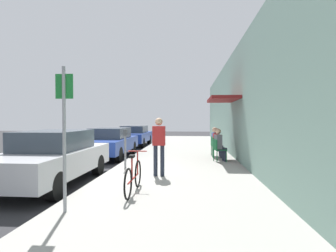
% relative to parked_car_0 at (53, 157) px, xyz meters
% --- Properties ---
extents(ground_plane, '(60.00, 60.00, 0.00)m').
position_rel_parked_car_0_xyz_m(ground_plane, '(1.10, 1.24, -0.75)').
color(ground_plane, '#2D2D30').
extents(sidewalk_slab, '(4.50, 32.00, 0.12)m').
position_rel_parked_car_0_xyz_m(sidewalk_slab, '(3.35, 3.24, -0.69)').
color(sidewalk_slab, '#9E9B93').
rests_on(sidewalk_slab, ground_plane).
extents(building_facade, '(1.40, 32.00, 4.74)m').
position_rel_parked_car_0_xyz_m(building_facade, '(5.74, 3.25, 1.62)').
color(building_facade, gray).
rests_on(building_facade, ground_plane).
extents(parked_car_0, '(1.80, 4.40, 1.46)m').
position_rel_parked_car_0_xyz_m(parked_car_0, '(0.00, 0.00, 0.00)').
color(parked_car_0, '#B7B7BC').
rests_on(parked_car_0, ground_plane).
extents(parked_car_1, '(1.80, 4.40, 1.37)m').
position_rel_parked_car_0_xyz_m(parked_car_1, '(0.00, 5.21, -0.04)').
color(parked_car_1, navy).
rests_on(parked_car_1, ground_plane).
extents(parked_car_2, '(1.80, 4.40, 1.33)m').
position_rel_parked_car_0_xyz_m(parked_car_2, '(-0.00, 10.67, -0.05)').
color(parked_car_2, navy).
rests_on(parked_car_2, ground_plane).
extents(parking_meter, '(0.12, 0.10, 1.32)m').
position_rel_parked_car_0_xyz_m(parking_meter, '(1.55, 1.88, 0.14)').
color(parking_meter, slate).
rests_on(parking_meter, sidewalk_slab).
extents(street_sign, '(0.32, 0.06, 2.60)m').
position_rel_parked_car_0_xyz_m(street_sign, '(1.50, -2.40, 0.89)').
color(street_sign, gray).
rests_on(street_sign, sidewalk_slab).
extents(bicycle_0, '(0.46, 1.71, 0.90)m').
position_rel_parked_car_0_xyz_m(bicycle_0, '(2.46, -1.06, -0.27)').
color(bicycle_0, black).
rests_on(bicycle_0, sidewalk_slab).
extents(cafe_chair_0, '(0.54, 0.54, 0.87)m').
position_rel_parked_car_0_xyz_m(cafe_chair_0, '(4.82, 3.65, -0.13)').
color(cafe_chair_0, '#14592D').
rests_on(cafe_chair_0, sidewalk_slab).
extents(seated_patron_0, '(0.49, 0.44, 1.29)m').
position_rel_parked_car_0_xyz_m(seated_patron_0, '(4.88, 3.67, 0.07)').
color(seated_patron_0, '#232838').
rests_on(seated_patron_0, sidewalk_slab).
extents(cafe_chair_1, '(0.44, 0.44, 0.87)m').
position_rel_parked_car_0_xyz_m(cafe_chair_1, '(4.82, 4.64, -0.13)').
color(cafe_chair_1, '#14592D').
rests_on(cafe_chair_1, sidewalk_slab).
extents(seated_patron_1, '(0.43, 0.36, 1.29)m').
position_rel_parked_car_0_xyz_m(seated_patron_1, '(4.88, 4.64, 0.07)').
color(seated_patron_1, '#232838').
rests_on(seated_patron_1, sidewalk_slab).
extents(cafe_chair_2, '(0.47, 0.47, 0.87)m').
position_rel_parked_car_0_xyz_m(cafe_chair_2, '(4.82, 5.21, -0.13)').
color(cafe_chair_2, '#14592D').
rests_on(cafe_chair_2, sidewalk_slab).
extents(seated_patron_2, '(0.44, 0.38, 1.29)m').
position_rel_parked_car_0_xyz_m(seated_patron_2, '(4.88, 5.21, 0.07)').
color(seated_patron_2, '#232838').
rests_on(seated_patron_2, sidewalk_slab).
extents(pedestrian_standing, '(0.36, 0.22, 1.70)m').
position_rel_parked_car_0_xyz_m(pedestrian_standing, '(2.83, 0.75, 0.37)').
color(pedestrian_standing, '#232838').
rests_on(pedestrian_standing, sidewalk_slab).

